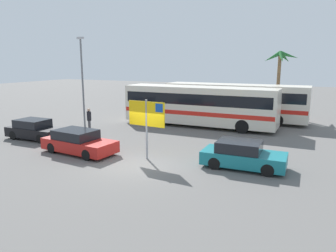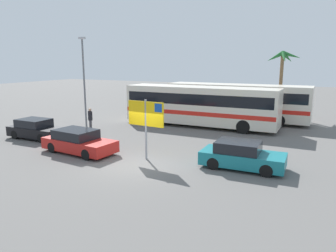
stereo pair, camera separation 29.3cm
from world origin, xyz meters
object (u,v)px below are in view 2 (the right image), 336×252
bus_front_coach (200,104)px  bus_rear_coach (236,100)px  pedestrian_near_sign (90,118)px  car_red (78,142)px  car_black (36,129)px  car_teal (241,155)px  ferry_sign (147,116)px

bus_front_coach → bus_rear_coach: (1.96, 3.73, 0.00)m
bus_front_coach → pedestrian_near_sign: bus_front_coach is taller
car_red → bus_front_coach: bearing=76.2°
bus_front_coach → bus_rear_coach: same height
car_black → bus_front_coach: bearing=45.8°
car_teal → car_black: bearing=178.7°
bus_front_coach → ferry_sign: 9.61m
bus_front_coach → car_teal: bearing=-58.1°
car_red → car_black: 5.12m
bus_front_coach → car_red: 10.89m
car_teal → car_red: same height
bus_rear_coach → car_red: (-5.48, -13.97, -1.15)m
ferry_sign → pedestrian_near_sign: 8.31m
ferry_sign → car_teal: (4.87, 0.75, -1.69)m
bus_rear_coach → car_black: bearing=-129.6°
car_red → car_teal: bearing=14.2°
car_black → car_teal: bearing=-0.4°
bus_front_coach → car_teal: 10.45m
car_teal → car_black: same height
ferry_sign → car_black: bearing=-179.8°
car_teal → pedestrian_near_sign: size_ratio=2.29×
car_red → pedestrian_near_sign: pedestrian_near_sign is taller
car_red → car_black: same height
car_red → bus_rear_coach: bearing=73.8°
bus_rear_coach → car_red: bearing=-111.4°
car_black → pedestrian_near_sign: (1.90, 3.31, 0.41)m
bus_front_coach → car_black: size_ratio=3.09×
ferry_sign → car_black: ferry_sign is taller
bus_rear_coach → ferry_sign: bearing=-95.8°
bus_front_coach → pedestrian_near_sign: 8.61m
bus_rear_coach → ferry_sign: size_ratio=3.81×
ferry_sign → pedestrian_near_sign: size_ratio=1.82×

